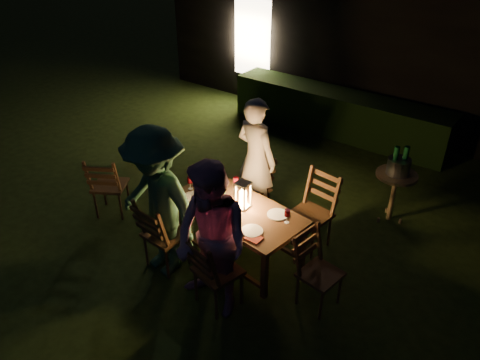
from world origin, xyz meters
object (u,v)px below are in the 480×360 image
Objects in this scene: chair_near_left at (166,245)px; chair_near_right at (217,282)px; chair_spare at (111,195)px; bottle_bucket_b at (404,163)px; ice_bucket at (399,166)px; person_opp_right at (212,242)px; person_opp_left at (157,203)px; dining_table at (237,212)px; chair_end at (318,283)px; bottle_bucket_a at (394,163)px; chair_far_left at (253,197)px; lantern at (243,196)px; side_table at (396,179)px; chair_far_right at (310,224)px; bottle_table at (222,190)px; person_house_side at (256,159)px.

chair_near_right is at bearing -4.49° from chair_near_left.
chair_spare is 4.02m from bottle_bucket_b.
chair_near_right is at bearing -109.12° from ice_bucket.
chair_near_left is at bearing -174.51° from chair_near_right.
person_opp_left reaches higher than person_opp_right.
dining_table is 0.95m from chair_near_right.
chair_near_right is 0.54× the size of person_opp_left.
chair_end is 1.29m from person_opp_right.
chair_spare is 3.07× the size of bottle_bucket_a.
chair_far_left is 1.04m from lantern.
chair_far_right is at bearing -118.27° from side_table.
chair_far_right is (0.30, 1.52, 0.01)m from chair_near_right.
person_opp_right is 6.36× the size of bottle_table.
person_opp_left is at bearing -96.45° from chair_near_left.
person_opp_left is 2.53× the size of side_table.
chair_near_left reaches higher than bottle_table.
person_opp_left is (-0.01, -0.05, 0.63)m from chair_near_left.
person_opp_left reaches higher than bottle_bucket_a.
person_opp_right is at bearing -57.08° from bottle_table.
chair_far_right is 1.03m from chair_end.
person_opp_left is at bearing -124.67° from bottle_bucket_a.
chair_near_right is 1.10m from chair_end.
chair_near_left is at bearing -111.99° from bottle_table.
chair_spare is at bearing -161.93° from dining_table.
side_table is at bearing 83.92° from chair_near_right.
chair_near_right is at bearing 92.31° from person_opp_right.
ice_bucket is at bearing 62.56° from person_opp_left.
chair_near_left reaches higher than chair_near_right.
person_house_side is at bearing 6.46° from chair_spare.
person_opp_left is at bearing -46.60° from chair_spare.
chair_end is (0.88, 0.66, -0.02)m from chair_near_right.
person_opp_right is 2.88m from ice_bucket.
dining_table is 1.72× the size of chair_near_left.
chair_near_left reaches higher than chair_end.
side_table is at bearing -141.34° from bottle_bucket_b.
chair_near_right reaches higher than dining_table.
chair_end is at bearing -7.56° from bottle_table.
chair_far_right is (1.19, 1.40, 0.01)m from chair_near_left.
chair_near_left is 0.63m from person_opp_left.
person_house_side is 1.89m from side_table.
chair_end is 0.50× the size of person_opp_left.
person_opp_left is at bearing -171.39° from chair_near_right.
chair_far_right is 1.38m from bottle_bucket_a.
chair_near_right is 1.10m from person_opp_left.
chair_near_right is 1.08× the size of chair_far_left.
bottle_bucket_a is (1.16, 1.77, 0.05)m from lantern.
chair_far_right is at bearing 86.40° from person_opp_right.
bottle_bucket_b is at bearing 38.66° from ice_bucket.
person_house_side is 1.87m from person_opp_right.
person_house_side reaches higher than chair_spare.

